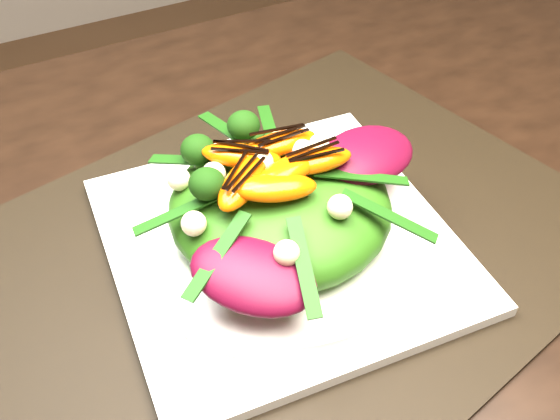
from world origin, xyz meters
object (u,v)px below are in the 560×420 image
plate_base (280,242)px  orange_segment (234,157)px  salad_bowl (280,231)px  lettuce_mound (280,206)px  placemat (280,248)px  dining_table (72,379)px

plate_base → orange_segment: bearing=125.4°
salad_bowl → lettuce_mound: (-0.00, 0.00, 0.03)m
placemat → lettuce_mound: 0.05m
salad_bowl → orange_segment: (-0.02, 0.03, 0.07)m
dining_table → placemat: dining_table is taller
placemat → salad_bowl: (0.00, -0.00, 0.02)m
plate_base → salad_bowl: (0.00, 0.00, 0.01)m
placemat → orange_segment: 0.10m
placemat → lettuce_mound: bearing=-166.0°
plate_base → orange_segment: size_ratio=4.42×
salad_bowl → lettuce_mound: bearing=180.0°
salad_bowl → orange_segment: size_ratio=3.93×
plate_base → lettuce_mound: bearing=180.0°
dining_table → placemat: bearing=8.4°
dining_table → plate_base: bearing=8.4°
dining_table → plate_base: (0.20, 0.03, 0.03)m
placemat → dining_table: bearing=-171.6°
plate_base → orange_segment: (-0.02, 0.03, 0.08)m
salad_bowl → dining_table: bearing=-171.6°
dining_table → placemat: (0.20, 0.03, 0.02)m
lettuce_mound → placemat: bearing=14.0°
plate_base → salad_bowl: 0.01m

